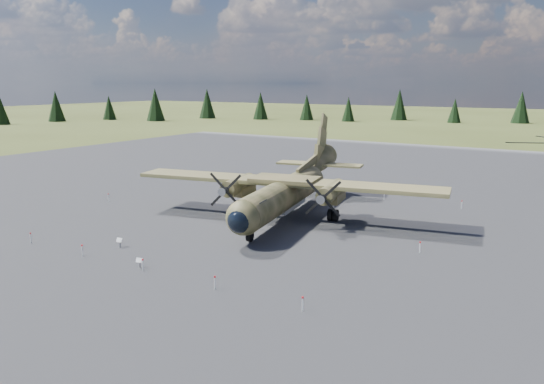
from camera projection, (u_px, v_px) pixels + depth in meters
The scene contains 7 objects.
ground at pixel (236, 222), 47.41m from camera, with size 500.00×500.00×0.00m, color #57632C.
apron at pixel (291, 202), 55.75m from camera, with size 120.00×120.00×0.04m, color #5C5C61.
transport_plane at pixel (288, 187), 49.42m from camera, with size 28.91×25.99×9.54m.
info_placard_left at pixel (119, 241), 40.14m from camera, with size 0.50×0.26×0.75m.
info_placard_right at pixel (139, 261), 35.64m from camera, with size 0.48×0.27×0.71m.
barrier_fence at pixel (232, 217), 47.48m from camera, with size 33.12×29.62×0.85m.
treeline at pixel (278, 178), 42.35m from camera, with size 290.29×293.01×10.95m.
Camera 1 is at (26.74, -37.43, 12.22)m, focal length 35.00 mm.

